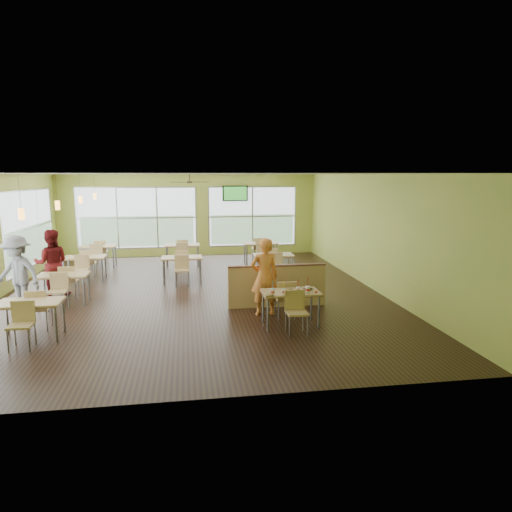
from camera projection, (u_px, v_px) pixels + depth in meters
The scene contains 20 objects.
room at pixel (192, 235), 12.09m from camera, with size 12.00×12.04×3.20m.
window_bays at pixel (108, 228), 14.71m from camera, with size 9.24×10.24×2.38m.
main_table at pixel (291, 297), 9.65m from camera, with size 1.22×1.52×0.87m.
half_wall_divider at pixel (277, 285), 11.07m from camera, with size 2.40×0.14×1.04m.
dining_tables at pixel (157, 260), 13.77m from camera, with size 6.92×8.72×0.87m.
pendant_lights at pixel (70, 202), 12.12m from camera, with size 0.11×7.31×0.86m.
ceiling_fan at pixel (190, 182), 14.77m from camera, with size 1.25×1.25×0.29m.
tv_backwall at pixel (235, 193), 17.95m from camera, with size 1.00×0.07×0.60m.
man_plaid at pixel (264, 277), 10.35m from camera, with size 0.65×0.43×1.79m, color #EB491A.
patron_maroon at pixel (52, 263), 11.96m from camera, with size 0.87×0.67×1.78m, color #5B1112.
patron_grey at pixel (18, 273), 10.72m from camera, with size 1.16×0.67×1.79m, color slate.
cup_blue at pixel (273, 292), 9.33m from camera, with size 0.09×0.09×0.33m.
cup_yellow at pixel (284, 292), 9.36m from camera, with size 0.08×0.08×0.31m.
cup_red_near at pixel (298, 289), 9.55m from camera, with size 0.08×0.08×0.30m.
cup_red_far at pixel (308, 289), 9.49m from camera, with size 0.10×0.10×0.37m.
food_basket at pixel (308, 288), 9.76m from camera, with size 0.23×0.23×0.05m.
ketchup_cup at pixel (316, 292), 9.52m from camera, with size 0.06×0.06×0.03m, color #97250B.
wrapper_left at pixel (269, 295), 9.25m from camera, with size 0.18×0.16×0.04m, color tan.
wrapper_mid at pixel (288, 289), 9.74m from camera, with size 0.18×0.16×0.05m, color tan.
wrapper_right at pixel (300, 293), 9.45m from camera, with size 0.16×0.14×0.04m, color tan.
Camera 1 is at (-0.15, -12.12, 3.18)m, focal length 32.00 mm.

